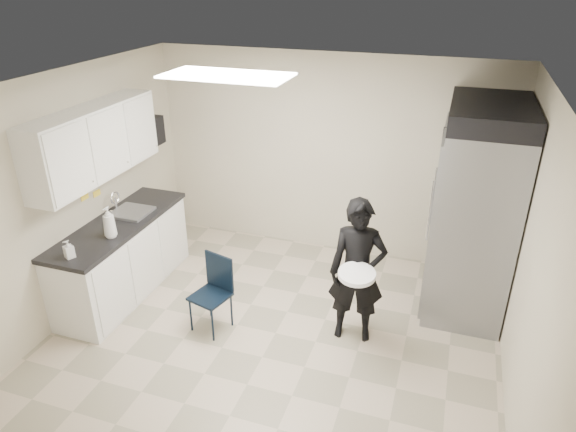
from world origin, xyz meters
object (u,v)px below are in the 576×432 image
(commercial_fridge, at_px, (474,218))
(folding_chair, at_px, (210,297))
(man_tuxedo, at_px, (357,272))
(lower_counter, at_px, (123,259))

(commercial_fridge, relative_size, folding_chair, 2.62)
(folding_chair, height_order, man_tuxedo, man_tuxedo)
(folding_chair, relative_size, man_tuxedo, 0.52)
(folding_chair, bearing_deg, lower_counter, -179.18)
(commercial_fridge, xyz_separation_m, man_tuxedo, (-1.05, -1.03, -0.28))
(folding_chair, bearing_deg, commercial_fridge, 44.35)
(lower_counter, relative_size, folding_chair, 2.37)
(commercial_fridge, relative_size, man_tuxedo, 1.37)
(lower_counter, height_order, folding_chair, lower_counter)
(man_tuxedo, bearing_deg, folding_chair, -174.42)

